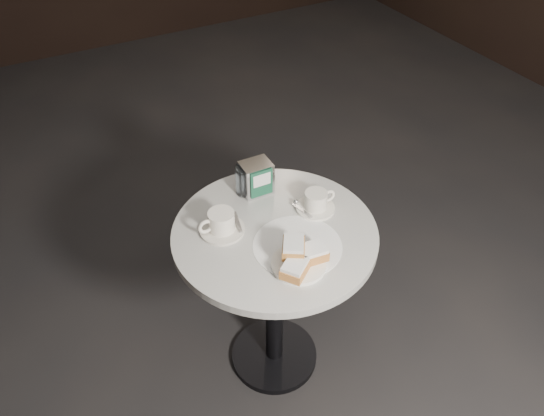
{
  "coord_description": "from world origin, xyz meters",
  "views": [
    {
      "loc": [
        -0.63,
        -1.15,
        1.97
      ],
      "look_at": [
        0.0,
        0.02,
        0.83
      ],
      "focal_mm": 35.0,
      "sensor_mm": 36.0,
      "label": 1
    }
  ],
  "objects": [
    {
      "name": "cafe_table",
      "position": [
        0.0,
        0.0,
        0.55
      ],
      "size": [
        0.7,
        0.7,
        0.74
      ],
      "color": "black",
      "rests_on": "ground"
    },
    {
      "name": "sugar_spill",
      "position": [
        0.03,
        -0.1,
        0.75
      ],
      "size": [
        0.34,
        0.34,
        0.0
      ],
      "primitive_type": "cylinder",
      "rotation": [
        0.0,
        0.0,
        -0.16
      ],
      "color": "white",
      "rests_on": "cafe_table"
    },
    {
      "name": "coffee_cup_left",
      "position": [
        -0.16,
        0.08,
        0.78
      ],
      "size": [
        0.16,
        0.16,
        0.08
      ],
      "rotation": [
        0.0,
        0.0,
        0.03
      ],
      "color": "silver",
      "rests_on": "cafe_table"
    },
    {
      "name": "coffee_cup_right",
      "position": [
        0.18,
        0.03,
        0.78
      ],
      "size": [
        0.15,
        0.15,
        0.07
      ],
      "rotation": [
        0.0,
        0.0,
        -0.05
      ],
      "color": "white",
      "rests_on": "cafe_table"
    },
    {
      "name": "water_glass_left",
      "position": [
        0.0,
        0.23,
        0.8
      ],
      "size": [
        0.09,
        0.09,
        0.11
      ],
      "rotation": [
        0.0,
        0.0,
        -0.43
      ],
      "color": "white",
      "rests_on": "cafe_table"
    },
    {
      "name": "beignet_plate",
      "position": [
        -0.01,
        -0.18,
        0.78
      ],
      "size": [
        0.22,
        0.22,
        0.09
      ],
      "rotation": [
        0.0,
        0.0,
        0.32
      ],
      "color": "white",
      "rests_on": "cafe_table"
    },
    {
      "name": "water_glass_right",
      "position": [
        0.07,
        0.22,
        0.8
      ],
      "size": [
        0.09,
        0.09,
        0.11
      ],
      "rotation": [
        0.0,
        0.0,
        -0.4
      ],
      "color": "white",
      "rests_on": "cafe_table"
    },
    {
      "name": "ground",
      "position": [
        0.0,
        0.0,
        0.0
      ],
      "size": [
        7.0,
        7.0,
        0.0
      ],
      "primitive_type": "plane",
      "color": "black",
      "rests_on": "ground"
    },
    {
      "name": "napkin_dispenser",
      "position": [
        0.04,
        0.22,
        0.81
      ],
      "size": [
        0.11,
        0.09,
        0.13
      ],
      "rotation": [
        0.0,
        0.0,
        -0.02
      ],
      "color": "silver",
      "rests_on": "cafe_table"
    }
  ]
}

